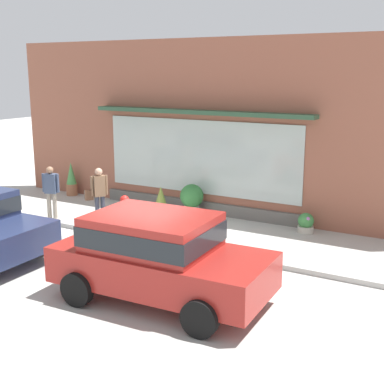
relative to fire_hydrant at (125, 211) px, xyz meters
The scene contains 11 objects.
ground_plane 1.36m from the fire_hydrant, 30.52° to the right, with size 60.00×60.00×0.00m, color #B2AFA8.
curb_strip 1.45m from the fire_hydrant, 37.62° to the right, with size 14.00×0.24×0.12m, color #B2B2AD.
storefront 3.46m from the fire_hydrant, 66.47° to the left, with size 14.00×0.81×5.15m.
fire_hydrant is the anchor object (origin of this frame).
pedestrian_with_handbag 0.95m from the fire_hydrant, behind, with size 0.48×0.55×1.58m.
pedestrian_passerby 2.41m from the fire_hydrant, 169.69° to the right, with size 0.49×0.31×1.54m.
parked_car_red 4.96m from the fire_hydrant, 45.85° to the right, with size 4.13×2.18×1.64m.
potted_plant_by_entrance 2.14m from the fire_hydrant, 59.57° to the left, with size 0.70×0.70×0.96m.
potted_plant_doorstep 1.62m from the fire_hydrant, 85.15° to the left, with size 0.37×0.37×0.83m.
potted_plant_trailing_edge 4.94m from the fire_hydrant, 22.67° to the left, with size 0.42×0.42×0.54m.
potted_plant_low_front 4.38m from the fire_hydrant, 151.63° to the left, with size 0.39×0.39×1.15m.
Camera 1 is at (7.46, -10.57, 4.23)m, focal length 49.01 mm.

